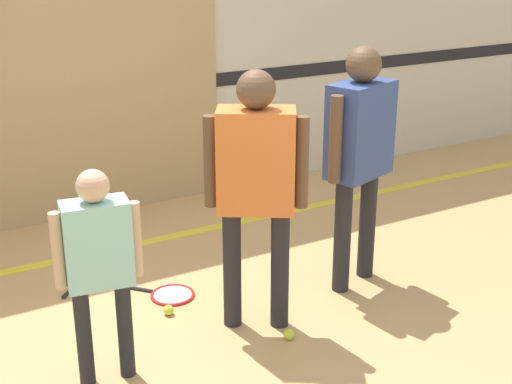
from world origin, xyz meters
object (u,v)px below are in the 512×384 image
Objects in this scene: tennis_ball_near_instructor at (289,334)px; tennis_ball_by_spare_racket at (124,293)px; person_instructor at (256,174)px; racket_spare_on_floor at (170,294)px; person_student_left at (98,255)px; tennis_ball_stray_left at (168,310)px; racket_second_spare at (83,274)px; person_student_right at (360,142)px.

tennis_ball_by_spare_racket is at bearing 124.40° from tennis_ball_near_instructor.
person_instructor is 1.17m from racket_spare_on_floor.
person_student_left is 17.86× the size of tennis_ball_stray_left.
racket_second_spare is at bearing -5.49° from racket_spare_on_floor.
person_instructor is 0.97m from tennis_ball_near_instructor.
person_student_left is at bearing -10.34° from person_student_right.
racket_second_spare is at bearing 111.00° from tennis_ball_stray_left.
tennis_ball_stray_left is at bearing 170.65° from person_instructor.
tennis_ball_near_instructor is 0.80m from tennis_ball_stray_left.
person_instructor is 0.97× the size of person_student_right.
racket_spare_on_floor is 0.25m from tennis_ball_stray_left.
person_instructor reaches higher than tennis_ball_stray_left.
person_student_right reaches higher than tennis_ball_near_instructor.
person_instructor reaches higher than tennis_ball_by_spare_racket.
person_student_right is at bearing -9.37° from tennis_ball_stray_left.
racket_second_spare is 1.63m from tennis_ball_near_instructor.
tennis_ball_stray_left is at bearing 48.63° from person_student_left.
person_student_left is 2.43× the size of racket_spare_on_floor.
racket_spare_on_floor is 0.71m from racket_second_spare.
tennis_ball_near_instructor is at bearing 9.48° from person_student_right.
racket_second_spare is at bearing 119.68° from tennis_ball_near_instructor.
person_instructor is 1.09m from tennis_ball_stray_left.
racket_second_spare is (0.24, 1.27, -0.72)m from person_student_left.
person_instructor is at bearing 14.14° from person_student_left.
tennis_ball_near_instructor reaches higher than racket_second_spare.
person_instructor is 23.65× the size of tennis_ball_by_spare_racket.
person_student_right is at bearing 95.52° from racket_second_spare.
racket_spare_on_floor is 0.30m from tennis_ball_by_spare_racket.
tennis_ball_by_spare_racket is at bearing 160.81° from person_instructor.
person_student_right is 1.30m from tennis_ball_near_instructor.
person_student_left is 1.48m from racket_second_spare.
person_student_left is at bearing -142.42° from person_instructor.
person_instructor reaches higher than racket_second_spare.
person_student_left is 0.73× the size of person_student_right.
person_student_left reaches higher than tennis_ball_near_instructor.
tennis_ball_near_instructor is 1.18m from tennis_ball_by_spare_racket.
tennis_ball_near_instructor reaches higher than racket_spare_on_floor.
person_student_left is 1.14m from tennis_ball_by_spare_racket.
racket_spare_on_floor is 7.34× the size of tennis_ball_stray_left.
person_instructor is at bearing 107.69° from tennis_ball_near_instructor.
tennis_ball_stray_left is at bearing -65.07° from tennis_ball_by_spare_racket.
tennis_ball_stray_left is at bearing 129.03° from tennis_ball_near_instructor.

